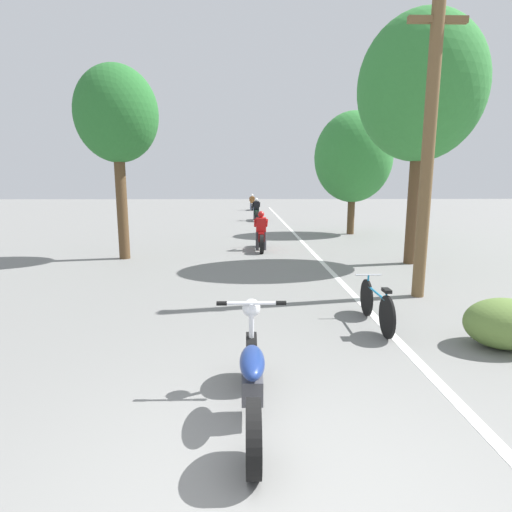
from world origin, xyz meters
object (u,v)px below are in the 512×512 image
roadside_tree_right_near (421,89)px  motorcycle_rider_lead (261,235)px  roadside_tree_right_far (353,157)px  bicycle_parked (376,305)px  roadside_tree_left (117,116)px  motorcycle_rider_far (252,204)px  utility_pole (428,145)px  motorcycle_foreground (252,377)px  motorcycle_rider_mid (256,212)px

roadside_tree_right_near → motorcycle_rider_lead: size_ratio=3.29×
roadside_tree_right_far → bicycle_parked: size_ratio=3.25×
roadside_tree_left → motorcycle_rider_lead: size_ratio=2.75×
motorcycle_rider_far → motorcycle_rider_lead: bearing=-89.9°
utility_pole → roadside_tree_left: bearing=148.9°
utility_pole → motorcycle_foreground: size_ratio=2.84×
utility_pole → roadside_tree_right_near: roadside_tree_right_near is taller
motorcycle_rider_lead → bicycle_parked: (1.58, -7.63, -0.16)m
roadside_tree_right_near → roadside_tree_left: (-8.47, 0.97, -0.58)m
roadside_tree_left → motorcycle_rider_far: bearing=79.7°
roadside_tree_right_near → motorcycle_rider_far: roadside_tree_right_near is taller
motorcycle_rider_lead → roadside_tree_right_near: bearing=-30.8°
roadside_tree_right_near → bicycle_parked: size_ratio=4.04×
utility_pole → roadside_tree_right_near: size_ratio=0.86×
roadside_tree_right_near → motorcycle_rider_mid: bearing=106.4°
roadside_tree_right_far → bicycle_parked: roadside_tree_right_far is taller
roadside_tree_left → bicycle_parked: 9.28m
utility_pole → roadside_tree_right_far: (1.27, 10.36, 0.45)m
roadside_tree_right_near → motorcycle_foreground: bearing=-121.3°
roadside_tree_right_near → roadside_tree_right_far: 7.08m
roadside_tree_right_far → motorcycle_foreground: size_ratio=2.66×
motorcycle_rider_mid → motorcycle_rider_far: motorcycle_rider_far is taller
motorcycle_rider_mid → bicycle_parked: bearing=-85.6°
motorcycle_foreground → bicycle_parked: size_ratio=1.22×
roadside_tree_right_far → motorcycle_rider_mid: 8.62m
motorcycle_foreground → motorcycle_rider_far: motorcycle_rider_far is taller
motorcycle_rider_lead → motorcycle_rider_far: (-0.03, 21.74, 0.03)m
bicycle_parked → motorcycle_foreground: bearing=-128.8°
motorcycle_rider_far → bicycle_parked: size_ratio=1.23×
motorcycle_foreground → motorcycle_rider_mid: bearing=88.5°
roadside_tree_right_near → roadside_tree_left: size_ratio=1.20×
roadside_tree_right_far → bicycle_parked: bearing=-102.6°
motorcycle_rider_lead → motorcycle_rider_mid: motorcycle_rider_mid is taller
roadside_tree_left → roadside_tree_right_near: bearing=-6.5°
utility_pole → roadside_tree_right_near: (1.21, 3.41, 1.80)m
utility_pole → motorcycle_foreground: bearing=-129.1°
roadside_tree_left → bicycle_parked: (5.85, -6.09, -3.86)m
roadside_tree_right_far → motorcycle_rider_mid: size_ratio=2.60×
bicycle_parked → motorcycle_rider_mid: bearing=94.4°
roadside_tree_right_far → roadside_tree_left: bearing=-145.0°
roadside_tree_right_near → motorcycle_rider_far: 24.98m
motorcycle_foreground → motorcycle_rider_lead: 10.16m
roadside_tree_right_near → motorcycle_rider_mid: size_ratio=3.23×
roadside_tree_left → motorcycle_rider_mid: 14.15m
utility_pole → motorcycle_rider_lead: utility_pole is taller
utility_pole → roadside_tree_right_far: bearing=83.0°
motorcycle_foreground → motorcycle_rider_lead: size_ratio=0.99×
roadside_tree_right_near → motorcycle_rider_mid: (-4.10, 13.91, -4.26)m
roadside_tree_right_near → motorcycle_foreground: (-4.65, -7.64, -4.37)m
utility_pole → motorcycle_rider_mid: bearing=99.5°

